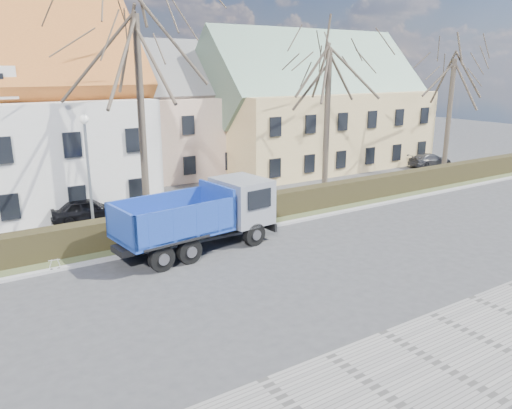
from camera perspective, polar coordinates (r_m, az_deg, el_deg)
ground at (r=20.40m, az=1.78°, el=-7.45°), size 120.00×120.00×0.00m
sidewalk_near at (r=15.01m, az=21.45°, el=-17.46°), size 80.00×5.00×0.08m
curb_far at (r=24.06m, az=-4.45°, el=-3.72°), size 80.00×0.30×0.12m
grass_strip at (r=25.41m, az=-6.18°, el=-2.74°), size 80.00×3.00×0.10m
hedge at (r=25.06m, az=-6.01°, el=-1.55°), size 60.00×0.90×1.30m
building_pink at (r=38.59m, az=-10.36°, el=9.32°), size 10.80×8.80×8.00m
building_yellow at (r=42.20m, az=6.73°, el=10.30°), size 18.80×10.80×8.50m
tree_1 at (r=25.54m, az=-13.06°, el=11.43°), size 9.20×9.20×12.65m
tree_2 at (r=31.76m, az=8.16°, el=10.87°), size 8.00×8.00×11.00m
tree_3 at (r=40.64m, az=21.30°, el=10.57°), size 7.60×7.60×10.45m
dump_truck at (r=22.06m, az=-7.35°, el=-1.61°), size 7.83×3.62×3.03m
streetlight at (r=23.65m, az=-18.50°, el=2.61°), size 0.47×0.47×6.02m
cart_frame at (r=21.65m, az=-22.49°, el=-6.47°), size 0.67×0.43×0.58m
parked_car_a at (r=27.87m, az=-18.67°, el=-0.58°), size 3.92×2.04×1.28m
parked_car_b at (r=43.53m, az=19.28°, el=4.80°), size 4.03×2.09×1.12m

